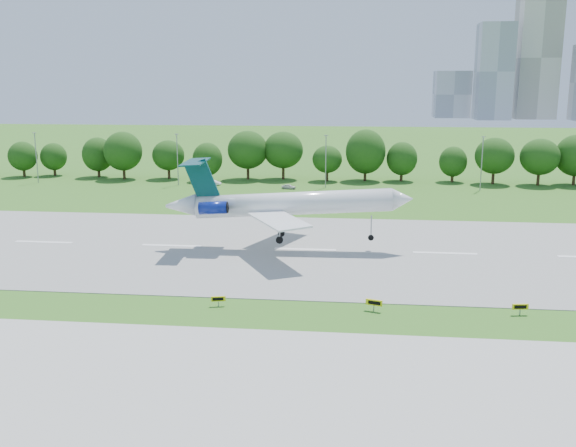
{
  "coord_description": "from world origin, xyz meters",
  "views": [
    {
      "loc": [
        -12.65,
        -65.15,
        23.77
      ],
      "look_at": [
        -21.75,
        18.0,
        5.42
      ],
      "focal_mm": 40.0,
      "sensor_mm": 36.0,
      "label": 1
    }
  ],
  "objects_px": {
    "taxi_sign_left": "(218,299)",
    "service_vehicle_a": "(214,183)",
    "airliner": "(281,203)",
    "service_vehicle_b": "(289,187)"
  },
  "relations": [
    {
      "from": "airliner",
      "to": "service_vehicle_a",
      "type": "bearing_deg",
      "value": 108.36
    },
    {
      "from": "airliner",
      "to": "service_vehicle_b",
      "type": "distance_m",
      "value": 55.05
    },
    {
      "from": "taxi_sign_left",
      "to": "service_vehicle_b",
      "type": "height_order",
      "value": "taxi_sign_left"
    },
    {
      "from": "airliner",
      "to": "service_vehicle_b",
      "type": "xyz_separation_m",
      "value": [
        -4.78,
        54.48,
        -6.33
      ]
    },
    {
      "from": "service_vehicle_b",
      "to": "taxi_sign_left",
      "type": "bearing_deg",
      "value": -169.29
    },
    {
      "from": "service_vehicle_b",
      "to": "service_vehicle_a",
      "type": "bearing_deg",
      "value": 87.78
    },
    {
      "from": "airliner",
      "to": "service_vehicle_b",
      "type": "relative_size",
      "value": 11.07
    },
    {
      "from": "taxi_sign_left",
      "to": "service_vehicle_a",
      "type": "xyz_separation_m",
      "value": [
        -19.29,
        83.5,
        -0.26
      ]
    },
    {
      "from": "airliner",
      "to": "service_vehicle_a",
      "type": "xyz_separation_m",
      "value": [
        -23.16,
        58.48,
        -6.32
      ]
    },
    {
      "from": "taxi_sign_left",
      "to": "service_vehicle_a",
      "type": "bearing_deg",
      "value": 89.53
    }
  ]
}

